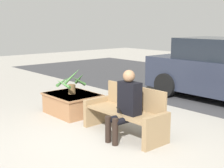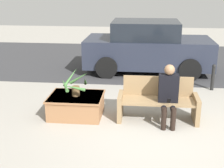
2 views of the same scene
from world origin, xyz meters
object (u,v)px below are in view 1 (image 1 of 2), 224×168
planter_box (72,103)px  parked_car (224,70)px  bench (126,113)px  person_seated (126,102)px  potted_plant (71,83)px

planter_box → parked_car: 4.05m
bench → person_seated: size_ratio=1.36×
bench → potted_plant: potted_plant is taller
person_seated → parked_car: size_ratio=0.31×
person_seated → potted_plant: 1.94m
person_seated → potted_plant: bearing=174.8°
bench → parked_car: parked_car is taller
bench → potted_plant: 1.76m
planter_box → parked_car: bearing=67.8°
planter_box → potted_plant: (-0.01, 0.00, 0.45)m
bench → planter_box: size_ratio=1.44×
potted_plant → parked_car: parked_car is taller
planter_box → bench: bearing=0.3°
bench → person_seated: bearing=-44.1°
bench → planter_box: bearing=-179.7°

